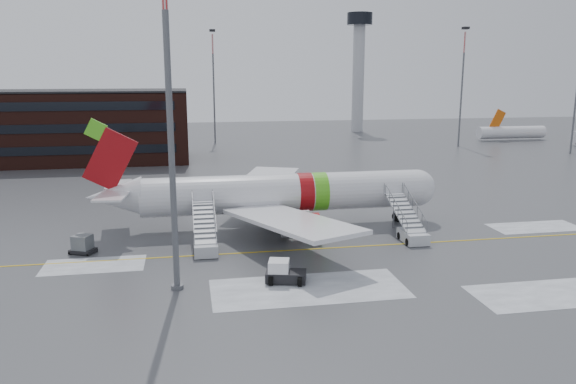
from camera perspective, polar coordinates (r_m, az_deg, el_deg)
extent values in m
plane|color=#494C4F|center=(51.59, 6.26, -5.23)|extent=(260.00, 260.00, 0.00)
cylinder|color=silver|center=(55.95, -0.37, -0.08)|extent=(28.00, 3.80, 3.80)
sphere|color=silver|center=(59.92, 12.94, 0.43)|extent=(3.80, 3.80, 3.80)
cube|color=black|center=(60.24, 13.88, 0.93)|extent=(1.09, 1.60, 0.97)
cone|color=silver|center=(55.54, -17.27, -0.46)|extent=(5.20, 3.72, 3.72)
cube|color=maroon|center=(54.93, -17.61, 3.15)|extent=(5.27, 0.30, 6.09)
cube|color=#56C71F|center=(54.75, -18.94, 6.00)|extent=(2.16, 0.26, 2.16)
cube|color=silver|center=(57.92, -16.82, 0.72)|extent=(3.07, 4.85, 0.18)
cube|color=silver|center=(52.86, -17.43, -0.37)|extent=(3.07, 4.85, 0.18)
cube|color=silver|center=(64.16, -2.55, 0.94)|extent=(10.72, 15.97, 1.13)
cube|color=silver|center=(47.79, 0.21, -2.94)|extent=(10.72, 15.97, 1.13)
cylinder|color=silver|center=(61.46, -0.74, -0.83)|extent=(3.40, 2.10, 2.10)
cylinder|color=silver|center=(51.55, 1.18, -3.38)|extent=(3.40, 2.10, 2.10)
cylinder|color=#595B60|center=(59.74, 11.06, -2.08)|extent=(0.20, 0.20, 1.80)
cylinder|color=black|center=(59.85, 11.04, -2.50)|extent=(0.90, 0.56, 0.90)
cylinder|color=black|center=(58.88, -1.24, -2.52)|extent=(0.90, 0.56, 0.90)
cylinder|color=black|center=(54.31, -0.44, -3.77)|extent=(0.90, 0.56, 0.90)
cube|color=silver|center=(52.84, 12.59, -4.41)|extent=(2.00, 3.20, 1.00)
cube|color=silver|center=(54.27, 11.82, -2.11)|extent=(1.90, 5.87, 2.52)
cube|color=silver|center=(57.00, 10.63, -0.17)|extent=(1.90, 1.40, 0.15)
cylinder|color=#595B60|center=(57.01, 10.71, -1.92)|extent=(0.16, 0.16, 3.40)
cylinder|color=black|center=(51.68, 12.08, -5.00)|extent=(0.25, 0.70, 0.70)
cylinder|color=black|center=(54.12, 13.05, -4.26)|extent=(0.25, 0.70, 0.70)
cube|color=#BABDC2|center=(48.87, -8.37, -5.60)|extent=(2.00, 3.20, 1.00)
cube|color=#BABDC2|center=(50.42, -8.51, -3.07)|extent=(1.90, 5.87, 2.52)
cube|color=#BABDC2|center=(53.34, -8.67, -0.94)|extent=(1.90, 1.40, 0.15)
cylinder|color=#595B60|center=(53.36, -8.60, -2.81)|extent=(0.16, 0.16, 3.40)
cylinder|color=black|center=(47.97, -9.40, -6.23)|extent=(0.25, 0.70, 0.70)
cylinder|color=black|center=(49.92, -7.36, -5.43)|extent=(0.25, 0.70, 0.70)
cube|color=black|center=(42.04, -0.20, -8.54)|extent=(3.27, 2.27, 0.74)
cube|color=white|center=(41.82, -0.94, -7.57)|extent=(1.80, 1.80, 0.95)
cube|color=black|center=(41.70, -0.94, -7.09)|extent=(1.57, 1.65, 0.16)
cylinder|color=black|center=(41.47, -1.76, -9.00)|extent=(0.49, 0.80, 0.74)
cylinder|color=black|center=(41.32, 1.21, -9.08)|extent=(0.49, 0.80, 0.74)
cylinder|color=black|center=(42.85, -1.56, -8.29)|extent=(0.49, 0.80, 0.74)
cylinder|color=black|center=(42.71, 1.30, -8.36)|extent=(0.49, 0.80, 0.74)
cube|color=black|center=(51.71, -20.10, -5.61)|extent=(2.38, 2.12, 0.31)
cube|color=slate|center=(51.51, -20.16, -4.86)|extent=(1.86, 1.81, 1.34)
cylinder|color=black|center=(51.32, -21.19, -5.94)|extent=(0.26, 0.31, 0.27)
cylinder|color=black|center=(52.18, -19.01, -5.48)|extent=(0.26, 0.31, 0.27)
cylinder|color=#595B60|center=(39.34, -11.75, 3.56)|extent=(0.44, 0.44, 19.25)
cylinder|color=#595B60|center=(41.77, -11.19, -9.41)|extent=(0.90, 0.90, 0.30)
cube|color=#3F1E16|center=(107.10, -27.08, 5.79)|extent=(62.00, 16.00, 12.00)
cylinder|color=#B2B5BA|center=(148.90, 7.15, 11.49)|extent=(3.00, 3.00, 28.00)
cylinder|color=black|center=(149.48, 7.30, 17.05)|extent=(6.40, 6.40, 3.00)
cylinder|color=#595B60|center=(122.94, 17.17, 8.90)|extent=(0.36, 0.36, 19.20)
cylinder|color=#CC7272|center=(122.95, 17.51, 14.26)|extent=(0.32, 0.32, 4.32)
cube|color=black|center=(123.12, 17.60, 15.59)|extent=(1.20, 1.20, 0.50)
cylinder|color=#595B60|center=(125.45, -7.52, 9.38)|extent=(0.36, 0.36, 19.20)
cylinder|color=#CC7272|center=(125.46, -7.67, 14.64)|extent=(0.32, 0.32, 4.32)
cube|color=black|center=(125.63, -7.71, 15.95)|extent=(1.20, 1.20, 0.50)
cylinder|color=#595B60|center=(119.62, 27.18, 8.04)|extent=(0.36, 0.36, 19.20)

